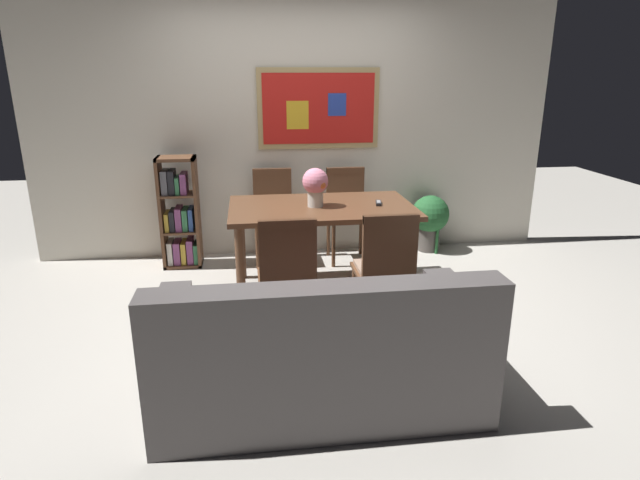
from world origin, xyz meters
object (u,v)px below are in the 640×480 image
Objects in this scene: dining_chair_near_left at (287,268)px; bookshelf at (180,217)px; dining_table at (322,217)px; leather_couch at (321,357)px; dining_chair_near_right at (386,263)px; flower_vase at (315,184)px; tv_remote at (379,203)px; dining_chair_far_right at (347,206)px; dining_chair_far_left at (273,208)px; potted_ivy at (430,218)px.

bookshelf is at bearing 118.80° from dining_chair_near_left.
bookshelf is (-1.26, 0.81, -0.18)m from dining_table.
dining_chair_near_left reaches higher than leather_couch.
bookshelf is (-1.60, 1.63, -0.05)m from dining_chair_near_right.
tv_remote is (0.53, 0.00, -0.17)m from flower_vase.
dining_chair_far_right is 1.80m from dining_chair_near_left.
dining_chair_near_right is 2.28m from bookshelf.
dining_chair_far_left reaches higher than potted_ivy.
dining_chair_near_left is (-0.72, -1.65, 0.00)m from dining_chair_far_right.
dining_chair_near_right and dining_chair_near_left have the same top height.
flower_vase reaches higher than dining_table.
potted_ivy is 1.30m from tv_remote.
dining_chair_near_left is 2.87× the size of flower_vase.
dining_chair_near_left is 0.85× the size of bookshelf.
leather_couch is at bearing -113.55° from tv_remote.
dining_chair_near_left is (-0.35, -0.84, -0.13)m from dining_table.
tv_remote is (0.83, 0.82, 0.23)m from dining_chair_near_left.
dining_table is 0.49m from tv_remote.
dining_chair_near_right reaches higher than potted_ivy.
dining_chair_near_left is at bearing -113.49° from dining_chair_far_right.
flower_vase is (-1.33, -0.94, 0.59)m from potted_ivy.
dining_chair_near_left is at bearing -178.08° from dining_chair_near_right.
bookshelf reaches higher than dining_chair_near_left.
dining_chair_far_right is 0.94m from potted_ivy.
dining_chair_near_right is at bearing 1.92° from dining_chair_near_left.
flower_vase is at bearing 83.71° from leather_couch.
bookshelf is (-1.03, 2.46, 0.17)m from leather_couch.
dining_table is at bearing 82.00° from leather_couch.
dining_chair_near_right is 0.98m from flower_vase.
dining_chair_far_right is 1.52× the size of potted_ivy.
dining_table is at bearing -144.32° from potted_ivy.
dining_chair_far_left is at bearing 176.83° from dining_chair_far_right.
dining_chair_near_left reaches higher than potted_ivy.
dining_chair_near_left is at bearing -61.20° from bookshelf.
leather_couch is at bearing -96.29° from flower_vase.
leather_couch reaches higher than potted_ivy.
dining_chair_far_right is 1.00× the size of dining_chair_near_left.
dining_table is 1.67× the size of dining_chair_near_left.
dining_chair_far_left is 1.01m from flower_vase.
potted_ivy is at bearing 47.22° from dining_chair_near_left.
dining_chair_near_right is 1.63m from dining_chair_far_right.
dining_chair_far_left is 0.85× the size of bookshelf.
bookshelf is at bearing 112.68° from leather_couch.
leather_couch is 5.68× the size of flower_vase.
flower_vase reaches higher than potted_ivy.
dining_chair_near_right is at bearing -63.69° from flower_vase.
dining_chair_far_left is 1.69m from dining_chair_near_left.
dining_chair_far_left is 1.52× the size of potted_ivy.
dining_chair_near_right is at bearing -45.47° from bookshelf.
dining_chair_near_left is at bearing -132.78° from potted_ivy.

